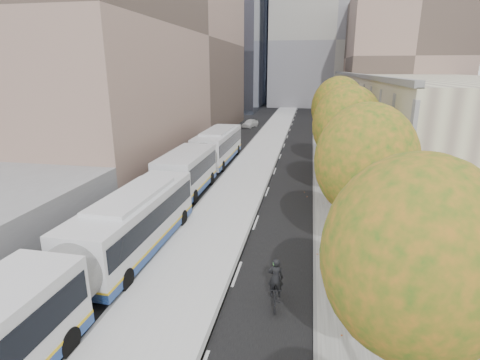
% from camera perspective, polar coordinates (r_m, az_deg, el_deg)
% --- Properties ---
extents(bus_platform, '(4.25, 150.00, 0.15)m').
position_cam_1_polar(bus_platform, '(39.10, 2.76, 3.52)').
color(bus_platform, silver).
rests_on(bus_platform, ground).
extents(sidewalk, '(4.75, 150.00, 0.08)m').
position_cam_1_polar(sidewalk, '(38.88, 14.53, 2.88)').
color(sidewalk, slate).
rests_on(sidewalk, ground).
extents(building_tan, '(18.00, 92.00, 8.00)m').
position_cam_1_polar(building_tan, '(68.42, 23.01, 11.22)').
color(building_tan, gray).
rests_on(building_tan, ground).
extents(building_midrise, '(24.00, 46.00, 25.00)m').
position_cam_1_polar(building_midrise, '(49.89, -19.08, 19.89)').
color(building_midrise, '#8A6E60').
rests_on(building_midrise, ground).
extents(building_far_block, '(30.00, 18.00, 30.00)m').
position_cam_1_polar(building_far_block, '(99.04, 14.12, 19.68)').
color(building_far_block, gray).
rests_on(building_far_block, ground).
extents(bus_shelter, '(1.90, 4.40, 2.53)m').
position_cam_1_polar(bus_shelter, '(15.90, 26.09, -10.27)').
color(bus_shelter, '#383A3F').
rests_on(bus_shelter, sidewalk).
extents(tree_b, '(4.00, 4.00, 6.97)m').
position_cam_1_polar(tree_b, '(8.98, 25.06, -10.76)').
color(tree_b, black).
rests_on(tree_b, sidewalk).
extents(tree_c, '(4.20, 4.20, 7.28)m').
position_cam_1_polar(tree_c, '(16.33, 18.59, 2.75)').
color(tree_c, black).
rests_on(tree_c, sidewalk).
extents(tree_d, '(4.40, 4.40, 7.60)m').
position_cam_1_polar(tree_d, '(25.09, 16.00, 8.07)').
color(tree_d, black).
rests_on(tree_d, sidewalk).
extents(tree_e, '(4.60, 4.60, 7.92)m').
position_cam_1_polar(tree_e, '(33.97, 14.74, 10.62)').
color(tree_e, black).
rests_on(tree_e, sidewalk).
extents(bus_near, '(2.91, 17.58, 2.92)m').
position_cam_1_polar(bus_near, '(16.42, -21.94, -11.19)').
color(bus_near, silver).
rests_on(bus_near, ground).
extents(bus_far, '(2.74, 18.36, 3.06)m').
position_cam_1_polar(bus_far, '(33.04, -5.07, 3.88)').
color(bus_far, silver).
rests_on(bus_far, ground).
extents(cyclist, '(0.62, 1.64, 2.06)m').
position_cam_1_polar(cyclist, '(15.10, 5.40, -16.17)').
color(cyclist, black).
rests_on(cyclist, ground).
extents(distant_car, '(2.51, 4.01, 1.27)m').
position_cam_1_polar(distant_car, '(59.72, 1.54, 8.64)').
color(distant_car, '#BEBEBE').
rests_on(distant_car, ground).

